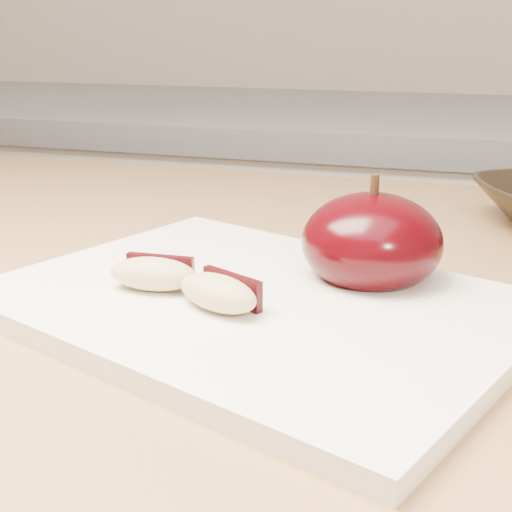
% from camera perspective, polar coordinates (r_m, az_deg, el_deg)
% --- Properties ---
extents(back_cabinet, '(2.40, 0.62, 0.94)m').
position_cam_1_polar(back_cabinet, '(1.35, 8.34, -8.58)').
color(back_cabinet, silver).
rests_on(back_cabinet, ground).
extents(cutting_board, '(0.37, 0.32, 0.01)m').
position_cam_1_polar(cutting_board, '(0.44, 0.00, -3.89)').
color(cutting_board, white).
rests_on(cutting_board, island_counter).
extents(apple_half, '(0.12, 0.12, 0.08)m').
position_cam_1_polar(apple_half, '(0.47, 9.24, 1.10)').
color(apple_half, black).
rests_on(apple_half, cutting_board).
extents(apple_wedge_a, '(0.06, 0.03, 0.02)m').
position_cam_1_polar(apple_wedge_a, '(0.45, -8.16, -1.39)').
color(apple_wedge_a, tan).
rests_on(apple_wedge_a, cutting_board).
extents(apple_wedge_b, '(0.06, 0.05, 0.02)m').
position_cam_1_polar(apple_wedge_b, '(0.41, -2.94, -2.92)').
color(apple_wedge_b, tan).
rests_on(apple_wedge_b, cutting_board).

